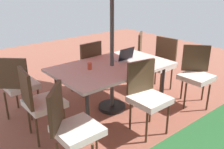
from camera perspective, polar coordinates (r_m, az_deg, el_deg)
name	(u,v)px	position (r m, az deg, el deg)	size (l,w,h in m)	color
ground_plane	(112,109)	(4.14, 0.00, -7.88)	(10.00, 10.00, 0.02)	#935442
dining_table	(112,69)	(3.85, 0.00, 1.38)	(1.81, 1.12, 0.75)	silver
chair_northeast	(71,125)	(2.71, -9.32, -11.37)	(0.59, 0.59, 0.98)	silver
chair_north	(147,94)	(3.37, 8.02, -4.42)	(0.48, 0.49, 0.98)	silver
chair_south	(86,65)	(4.50, -5.87, 2.27)	(0.46, 0.47, 0.98)	silver
chair_east	(39,100)	(3.31, -16.32, -5.65)	(0.48, 0.47, 0.98)	silver
chair_southwest	(133,53)	(5.20, 4.74, 4.90)	(0.58, 0.58, 0.98)	silver
chair_northwest	(196,72)	(4.32, 18.72, 0.45)	(0.59, 0.59, 0.98)	silver
chair_southeast	(19,83)	(3.93, -20.64, -1.83)	(0.59, 0.59, 0.98)	silver
chair_west	(161,61)	(4.74, 11.17, 2.96)	(0.48, 0.47, 0.98)	silver
laptop	(123,57)	(4.09, 2.64, 4.01)	(0.33, 0.26, 0.21)	#B7B7BC
cup	(90,66)	(3.67, -5.15, 1.93)	(0.07, 0.07, 0.10)	#CC4C33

